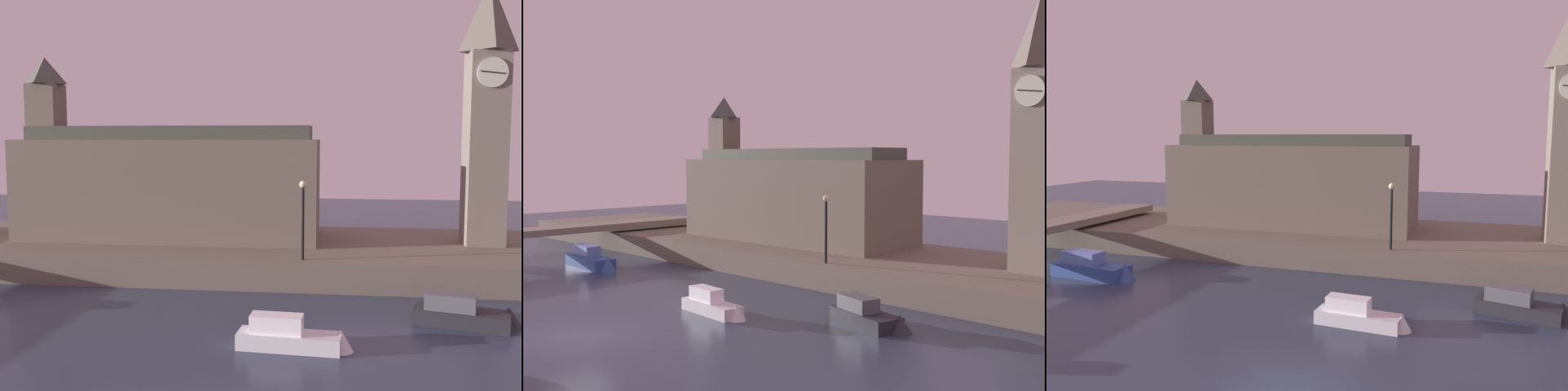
{
  "view_description": "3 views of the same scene",
  "coord_description": "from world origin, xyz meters",
  "views": [
    {
      "loc": [
        2.36,
        -13.85,
        7.45
      ],
      "look_at": [
        -1.29,
        15.15,
        4.64
      ],
      "focal_mm": 40.48,
      "sensor_mm": 36.0,
      "label": 1
    },
    {
      "loc": [
        25.03,
        -13.04,
        7.63
      ],
      "look_at": [
        -3.94,
        16.19,
        5.15
      ],
      "focal_mm": 44.32,
      "sensor_mm": 36.0,
      "label": 2
    },
    {
      "loc": [
        5.33,
        -13.94,
        8.17
      ],
      "look_at": [
        -4.1,
        14.17,
        4.58
      ],
      "focal_mm": 34.48,
      "sensor_mm": 36.0,
      "label": 3
    }
  ],
  "objects": [
    {
      "name": "boat_tour_blue",
      "position": [
        -15.06,
        8.79,
        0.55
      ],
      "size": [
        5.44,
        1.73,
        1.65
      ],
      "color": "#2D4C93",
      "rests_on": "ground"
    },
    {
      "name": "boat_barge_dark",
      "position": [
        7.84,
        9.93,
        0.46
      ],
      "size": [
        4.58,
        2.36,
        1.4
      ],
      "color": "#232328",
      "rests_on": "ground"
    },
    {
      "name": "boat_ferry_white",
      "position": [
        1.13,
        6.41,
        0.43
      ],
      "size": [
        4.26,
        1.41,
        1.37
      ],
      "color": "silver",
      "rests_on": "ground"
    },
    {
      "name": "far_embankment",
      "position": [
        0.0,
        20.0,
        0.75
      ],
      "size": [
        70.0,
        12.0,
        1.5
      ],
      "primitive_type": "cube",
      "color": "#6B6051",
      "rests_on": "ground"
    },
    {
      "name": "parliament_hall",
      "position": [
        -7.85,
        20.84,
        4.82
      ],
      "size": [
        17.82,
        6.36,
        10.95
      ],
      "color": "#6B6051",
      "rests_on": "far_embankment"
    },
    {
      "name": "streetlamp",
      "position": [
        0.84,
        14.81,
        3.94
      ],
      "size": [
        0.36,
        0.36,
        3.92
      ],
      "color": "black",
      "rests_on": "far_embankment"
    }
  ]
}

